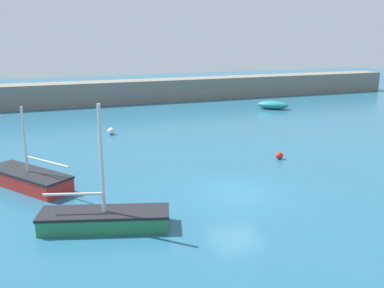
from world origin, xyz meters
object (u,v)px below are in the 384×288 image
(open_tender_yellow, at_px, (273,105))
(mooring_buoy_white, at_px, (111,131))
(sailboat_short_mast, at_px, (28,179))
(mooring_buoy_red, at_px, (279,156))
(sailboat_twin_hulled, at_px, (105,218))

(open_tender_yellow, height_order, mooring_buoy_white, open_tender_yellow)
(sailboat_short_mast, distance_m, mooring_buoy_red, 14.27)
(mooring_buoy_red, bearing_deg, sailboat_twin_hulled, -152.80)
(open_tender_yellow, xyz_separation_m, mooring_buoy_white, (-17.18, -5.58, -0.15))
(open_tender_yellow, distance_m, mooring_buoy_red, 17.82)
(open_tender_yellow, height_order, mooring_buoy_red, open_tender_yellow)
(open_tender_yellow, xyz_separation_m, sailboat_twin_hulled, (-20.10, -21.45, -0.01))
(open_tender_yellow, relative_size, mooring_buoy_white, 6.19)
(sailboat_twin_hulled, bearing_deg, open_tender_yellow, 63.18)
(mooring_buoy_red, bearing_deg, mooring_buoy_white, 130.43)
(sailboat_twin_hulled, xyz_separation_m, mooring_buoy_white, (2.93, 15.87, -0.14))
(open_tender_yellow, xyz_separation_m, mooring_buoy_red, (-8.67, -15.57, -0.19))
(sailboat_twin_hulled, distance_m, mooring_buoy_red, 12.86)
(mooring_buoy_white, bearing_deg, open_tender_yellow, 18.00)
(mooring_buoy_red, bearing_deg, open_tender_yellow, 60.90)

